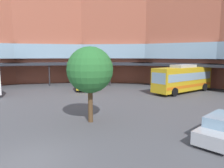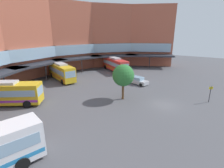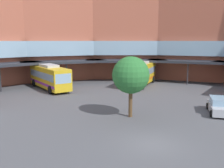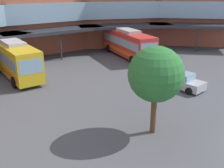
{
  "view_description": "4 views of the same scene",
  "coord_description": "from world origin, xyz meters",
  "px_view_note": "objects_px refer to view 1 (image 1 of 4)",
  "views": [
    {
      "loc": [
        8.33,
        -6.23,
        5.05
      ],
      "look_at": [
        0.03,
        7.9,
        2.82
      ],
      "focal_mm": 33.93,
      "sensor_mm": 36.0,
      "label": 1
    },
    {
      "loc": [
        -23.84,
        -4.87,
        10.63
      ],
      "look_at": [
        1.43,
        9.89,
        1.35
      ],
      "focal_mm": 26.92,
      "sensor_mm": 36.0,
      "label": 2
    },
    {
      "loc": [
        -3.06,
        -16.54,
        7.12
      ],
      "look_at": [
        -2.65,
        12.18,
        2.16
      ],
      "focal_mm": 40.49,
      "sensor_mm": 36.0,
      "label": 3
    },
    {
      "loc": [
        -15.2,
        0.82,
        8.88
      ],
      "look_at": [
        1.68,
        11.2,
        1.6
      ],
      "focal_mm": 41.87,
      "sensor_mm": 36.0,
      "label": 4
    }
  ],
  "objects_px": {
    "parked_car": "(223,129)",
    "bus_1": "(183,78)",
    "bus_3": "(88,76)",
    "plaza_tree": "(90,70)"
  },
  "relations": [
    {
      "from": "bus_3",
      "to": "plaza_tree",
      "type": "xyz_separation_m",
      "value": [
        10.76,
        -13.97,
        2.11
      ]
    },
    {
      "from": "bus_1",
      "to": "bus_3",
      "type": "relative_size",
      "value": 1.04
    },
    {
      "from": "plaza_tree",
      "to": "parked_car",
      "type": "bearing_deg",
      "value": 6.82
    },
    {
      "from": "parked_car",
      "to": "bus_3",
      "type": "bearing_deg",
      "value": -108.54
    },
    {
      "from": "parked_car",
      "to": "bus_1",
      "type": "bearing_deg",
      "value": -145.44
    },
    {
      "from": "parked_car",
      "to": "plaza_tree",
      "type": "height_order",
      "value": "plaza_tree"
    },
    {
      "from": "bus_3",
      "to": "plaza_tree",
      "type": "bearing_deg",
      "value": 3.91
    },
    {
      "from": "bus_3",
      "to": "parked_car",
      "type": "bearing_deg",
      "value": 23.0
    },
    {
      "from": "bus_1",
      "to": "bus_3",
      "type": "distance_m",
      "value": 14.23
    },
    {
      "from": "bus_1",
      "to": "parked_car",
      "type": "distance_m",
      "value": 17.0
    }
  ]
}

